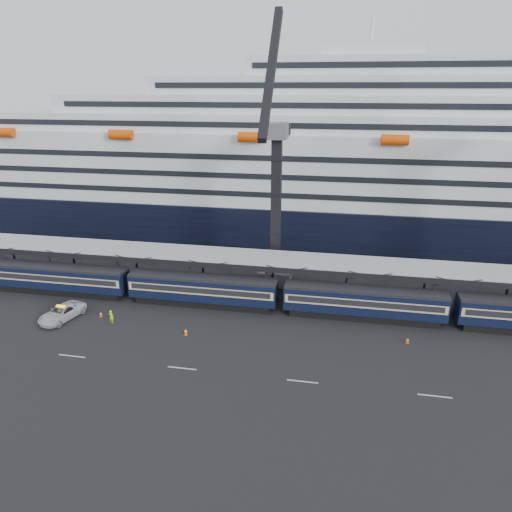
# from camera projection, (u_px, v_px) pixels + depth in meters

# --- Properties ---
(ground) EXTENTS (260.00, 260.00, 0.00)m
(ground) POSITION_uv_depth(u_px,v_px,m) (449.00, 373.00, 44.66)
(ground) COLOR black
(ground) RESTS_ON ground
(train) EXTENTS (133.05, 3.00, 4.05)m
(train) POSITION_uv_depth(u_px,v_px,m) (393.00, 304.00, 53.90)
(train) COLOR black
(train) RESTS_ON ground
(canopy) EXTENTS (130.00, 6.25, 5.53)m
(canopy) POSITION_uv_depth(u_px,v_px,m) (431.00, 270.00, 55.72)
(canopy) COLOR #989AA0
(canopy) RESTS_ON ground
(cruise_ship) EXTENTS (214.09, 28.84, 34.00)m
(cruise_ship) POSITION_uv_depth(u_px,v_px,m) (400.00, 168.00, 82.89)
(cruise_ship) COLOR black
(cruise_ship) RESTS_ON ground
(crane_dark_near) EXTENTS (4.50, 17.75, 35.08)m
(crane_dark_near) POSITION_uv_depth(u_px,v_px,m) (276.00, 201.00, 61.02)
(crane_dark_near) COLOR #494C51
(crane_dark_near) RESTS_ON ground
(pickup_truck) EXTENTS (4.12, 6.41, 1.64)m
(pickup_truck) POSITION_uv_depth(u_px,v_px,m) (62.00, 313.00, 54.74)
(pickup_truck) COLOR #B9BBC1
(pickup_truck) RESTS_ON ground
(worker) EXTENTS (0.65, 0.49, 1.63)m
(worker) POSITION_uv_depth(u_px,v_px,m) (111.00, 317.00, 53.87)
(worker) COLOR #B8FB0D
(worker) RESTS_ON ground
(traffic_cone_b) EXTENTS (0.36, 0.36, 0.73)m
(traffic_cone_b) POSITION_uv_depth(u_px,v_px,m) (101.00, 314.00, 55.43)
(traffic_cone_b) COLOR #E14907
(traffic_cone_b) RESTS_ON ground
(traffic_cone_c) EXTENTS (0.43, 0.43, 0.86)m
(traffic_cone_c) POSITION_uv_depth(u_px,v_px,m) (186.00, 331.00, 51.36)
(traffic_cone_c) COLOR #E14907
(traffic_cone_c) RESTS_ON ground
(traffic_cone_d) EXTENTS (0.35, 0.35, 0.71)m
(traffic_cone_d) POSITION_uv_depth(u_px,v_px,m) (408.00, 340.00, 49.74)
(traffic_cone_d) COLOR #E14907
(traffic_cone_d) RESTS_ON ground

